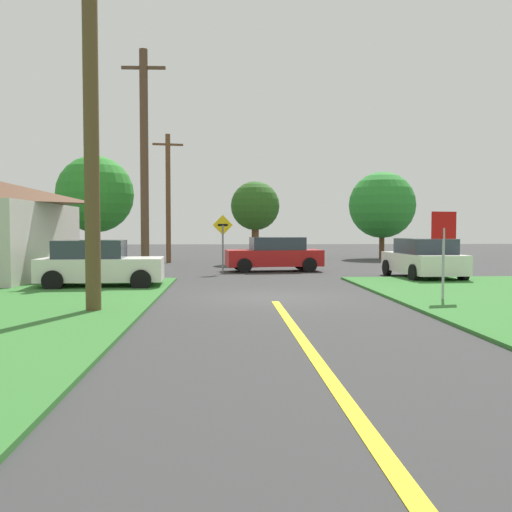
% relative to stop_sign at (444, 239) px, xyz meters
% --- Properties ---
extents(ground_plane, '(120.00, 120.00, 0.00)m').
position_rel_stop_sign_xyz_m(ground_plane, '(-4.56, 1.33, -1.74)').
color(ground_plane, '#373737').
extents(lane_stripe_center, '(0.20, 14.00, 0.01)m').
position_rel_stop_sign_xyz_m(lane_stripe_center, '(-4.56, -6.67, -1.73)').
color(lane_stripe_center, yellow).
rests_on(lane_stripe_center, ground).
extents(stop_sign, '(0.74, 0.18, 2.47)m').
position_rel_stop_sign_xyz_m(stop_sign, '(0.00, 0.00, 0.00)').
color(stop_sign, '#9EA0A8').
rests_on(stop_sign, ground).
extents(parked_car_near_building, '(4.18, 2.35, 1.62)m').
position_rel_stop_sign_xyz_m(parked_car_near_building, '(-10.21, 4.35, -0.93)').
color(parked_car_near_building, white).
rests_on(parked_car_near_building, ground).
extents(car_on_crossroad, '(2.32, 4.58, 1.62)m').
position_rel_stop_sign_xyz_m(car_on_crossroad, '(2.07, 7.29, -0.93)').
color(car_on_crossroad, white).
rests_on(car_on_crossroad, ground).
extents(car_approaching_junction, '(4.66, 2.33, 1.62)m').
position_rel_stop_sign_xyz_m(car_approaching_junction, '(-3.57, 11.63, -0.93)').
color(car_approaching_junction, red).
rests_on(car_approaching_junction, ground).
extents(utility_pole_near, '(1.80, 0.41, 8.39)m').
position_rel_stop_sign_xyz_m(utility_pole_near, '(-9.05, -1.56, 2.54)').
color(utility_pole_near, brown).
rests_on(utility_pole_near, ground).
extents(utility_pole_mid, '(1.80, 0.34, 9.36)m').
position_rel_stop_sign_xyz_m(utility_pole_mid, '(-9.25, 8.63, 3.04)').
color(utility_pole_mid, brown).
rests_on(utility_pole_mid, ground).
extents(utility_pole_far, '(1.80, 0.41, 7.63)m').
position_rel_stop_sign_xyz_m(utility_pole_far, '(-9.29, 18.83, 2.20)').
color(utility_pole_far, brown).
rests_on(utility_pole_far, ground).
extents(direction_sign, '(0.90, 0.19, 2.64)m').
position_rel_stop_sign_xyz_m(direction_sign, '(-6.03, 10.21, -0.10)').
color(direction_sign, slate).
rests_on(direction_sign, ground).
extents(oak_tree_left, '(4.52, 4.52, 5.93)m').
position_rel_stop_sign_xyz_m(oak_tree_left, '(4.82, 23.07, 1.93)').
color(oak_tree_left, brown).
rests_on(oak_tree_left, ground).
extents(pine_tree_center, '(2.85, 2.85, 4.80)m').
position_rel_stop_sign_xyz_m(pine_tree_center, '(-4.15, 17.98, 1.60)').
color(pine_tree_center, brown).
rests_on(pine_tree_center, ground).
extents(oak_tree_right, '(4.59, 4.59, 6.40)m').
position_rel_stop_sign_xyz_m(oak_tree_right, '(-13.69, 19.37, 2.36)').
color(oak_tree_right, brown).
rests_on(oak_tree_right, ground).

